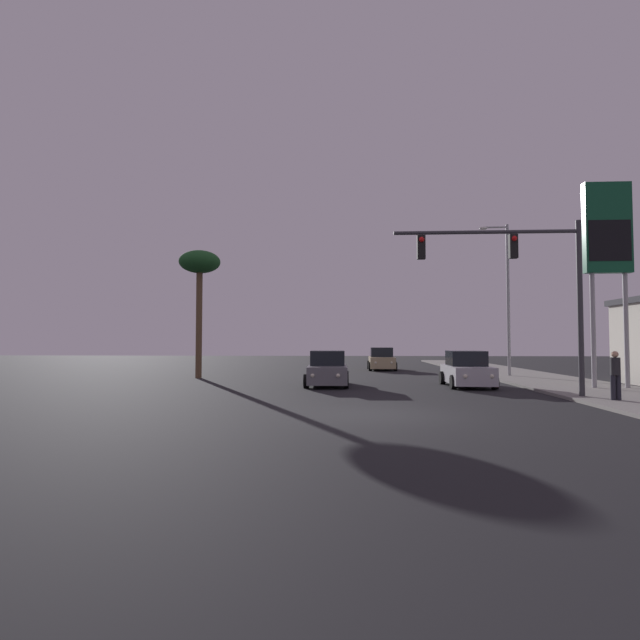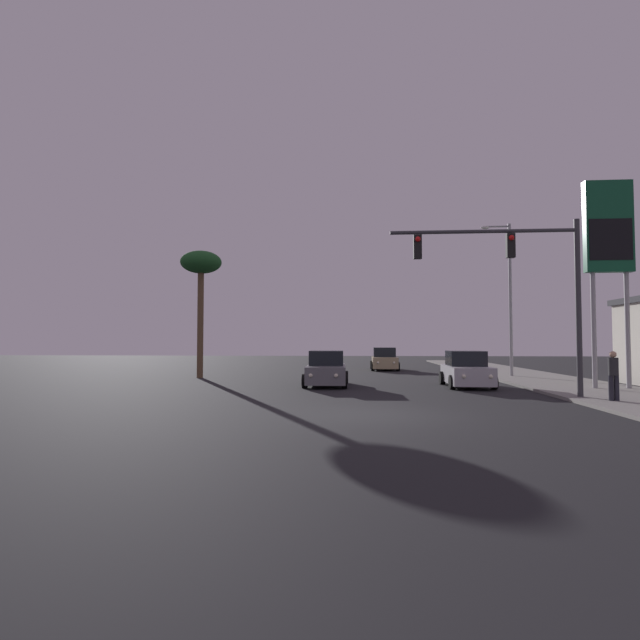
{
  "view_description": "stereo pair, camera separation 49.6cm",
  "coord_description": "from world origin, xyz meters",
  "views": [
    {
      "loc": [
        -0.95,
        -14.62,
        2.11
      ],
      "look_at": [
        -2.42,
        11.9,
        3.27
      ],
      "focal_mm": 28.0,
      "sensor_mm": 36.0,
      "label": 1
    },
    {
      "loc": [
        -0.45,
        -14.59,
        2.11
      ],
      "look_at": [
        -2.42,
        11.9,
        3.27
      ],
      "focal_mm": 28.0,
      "sensor_mm": 36.0,
      "label": 2
    }
  ],
  "objects": [
    {
      "name": "palm_tree_near",
      "position": [
        -9.62,
        14.0,
        6.45
      ],
      "size": [
        2.4,
        2.4,
        7.46
      ],
      "color": "brown",
      "rests_on": "ground"
    },
    {
      "name": "car_silver",
      "position": [
        4.64,
        9.26,
        0.76
      ],
      "size": [
        2.04,
        4.33,
        1.68
      ],
      "rotation": [
        0.0,
        0.0,
        3.12
      ],
      "color": "#B7B7BC",
      "rests_on": "ground"
    },
    {
      "name": "car_tan",
      "position": [
        1.58,
        23.02,
        0.76
      ],
      "size": [
        2.04,
        4.32,
        1.68
      ],
      "rotation": [
        0.0,
        0.0,
        3.13
      ],
      "color": "tan",
      "rests_on": "ground"
    },
    {
      "name": "traffic_light_mast",
      "position": [
        5.67,
        4.21,
        4.71
      ],
      "size": [
        6.92,
        0.36,
        6.5
      ],
      "color": "#38383D",
      "rests_on": "sidewalk_right"
    },
    {
      "name": "pedestrian_on_sidewalk",
      "position": [
        8.2,
        3.02,
        1.03
      ],
      "size": [
        0.34,
        0.32,
        1.67
      ],
      "color": "#23232D",
      "rests_on": "sidewalk_right"
    },
    {
      "name": "ground_plane",
      "position": [
        0.0,
        0.0,
        0.0
      ],
      "size": [
        120.0,
        120.0,
        0.0
      ],
      "primitive_type": "plane",
      "color": "black"
    },
    {
      "name": "sidewalk_right",
      "position": [
        9.5,
        10.0,
        0.06
      ],
      "size": [
        5.0,
        60.0,
        0.12
      ],
      "color": "gray",
      "rests_on": "ground"
    },
    {
      "name": "gas_station_sign",
      "position": [
        10.46,
        7.75,
        6.62
      ],
      "size": [
        2.0,
        0.42,
        9.0
      ],
      "color": "#99999E",
      "rests_on": "sidewalk_right"
    },
    {
      "name": "car_grey",
      "position": [
        -1.93,
        9.38,
        0.76
      ],
      "size": [
        2.04,
        4.34,
        1.68
      ],
      "rotation": [
        0.0,
        0.0,
        3.17
      ],
      "color": "slate",
      "rests_on": "ground"
    },
    {
      "name": "street_lamp",
      "position": [
        8.46,
        15.5,
        5.12
      ],
      "size": [
        1.74,
        0.24,
        9.0
      ],
      "color": "#99999E",
      "rests_on": "sidewalk_right"
    }
  ]
}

